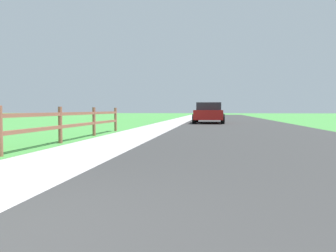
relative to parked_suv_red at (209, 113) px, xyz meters
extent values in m
plane|color=#3E853A|center=(-1.64, 3.25, -0.71)|extent=(120.00, 120.00, 0.00)
cube|color=#2F2F2F|center=(1.86, 5.25, -0.71)|extent=(7.00, 66.00, 0.01)
cube|color=#A29F9E|center=(-4.64, 5.25, -0.71)|extent=(6.00, 66.00, 0.01)
cube|color=#3E853A|center=(-6.14, 5.25, -0.71)|extent=(5.00, 66.00, 0.00)
cylinder|color=brown|center=(-3.92, -17.69, -0.21)|extent=(0.11, 0.11, 1.02)
cylinder|color=brown|center=(-3.92, -15.01, -0.21)|extent=(0.11, 0.11, 1.02)
cylinder|color=brown|center=(-3.92, -12.33, -0.21)|extent=(0.11, 0.11, 1.02)
cylinder|color=brown|center=(-3.92, -9.64, -0.21)|extent=(0.11, 0.11, 1.02)
cube|color=brown|center=(-3.92, -16.35, -0.26)|extent=(0.07, 13.41, 0.09)
cube|color=brown|center=(-3.92, -16.35, 0.10)|extent=(0.07, 13.41, 0.09)
cube|color=maroon|center=(0.00, -0.01, -0.13)|extent=(1.94, 4.93, 0.63)
cube|color=#1E232B|center=(0.00, 0.04, 0.45)|extent=(1.68, 2.29, 0.52)
cylinder|color=black|center=(0.92, -1.54, -0.39)|extent=(0.23, 0.65, 0.65)
cylinder|color=black|center=(-0.96, -1.52, -0.39)|extent=(0.23, 0.65, 0.65)
cylinder|color=black|center=(0.96, 1.50, -0.39)|extent=(0.23, 0.65, 0.65)
cylinder|color=black|center=(-0.92, 1.52, -0.39)|extent=(0.23, 0.65, 0.65)
camera|label=1|loc=(0.26, -23.88, 0.22)|focal=36.27mm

